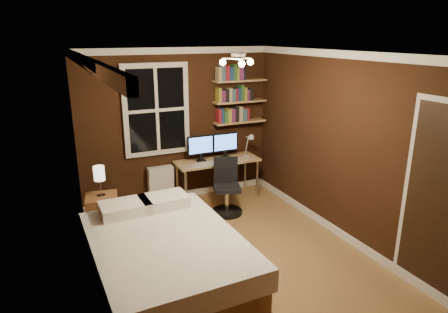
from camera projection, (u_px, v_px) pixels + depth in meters
name	position (u px, v px, depth m)	size (l,w,h in m)	color
floor	(233.00, 255.00, 5.08)	(4.20, 4.20, 0.00)	olive
wall_back	(178.00, 126.00, 6.54)	(3.20, 0.04, 2.50)	black
wall_left	(93.00, 182.00, 4.08)	(0.04, 4.20, 2.50)	black
wall_right	(340.00, 146.00, 5.35)	(0.04, 4.20, 2.50)	black
ceiling	(234.00, 53.00, 4.35)	(3.20, 4.20, 0.02)	white
window	(156.00, 110.00, 6.28)	(1.06, 0.06, 1.46)	silver
door	(440.00, 205.00, 4.07)	(0.03, 0.82, 2.05)	black
ceiling_fixture	(238.00, 63.00, 4.29)	(0.44, 0.44, 0.18)	beige
bookshelf_lower	(240.00, 122.00, 6.87)	(0.92, 0.22, 0.03)	tan
books_row_lower	(240.00, 114.00, 6.83)	(0.54, 0.16, 0.23)	maroon
bookshelf_middle	(240.00, 101.00, 6.76)	(0.92, 0.22, 0.03)	tan
books_row_middle	(240.00, 94.00, 6.73)	(0.66, 0.16, 0.23)	navy
bookshelf_upper	(240.00, 81.00, 6.66)	(0.92, 0.22, 0.03)	tan
books_row_upper	(240.00, 73.00, 6.62)	(0.48, 0.16, 0.23)	#2B5A26
bed	(166.00, 258.00, 4.44)	(1.59, 2.17, 0.72)	brown
nightstand	(103.00, 214.00, 5.62)	(0.43, 0.43, 0.54)	brown
bedside_lamp	(100.00, 181.00, 5.48)	(0.15, 0.15, 0.43)	white
radiator	(161.00, 185.00, 6.58)	(0.42, 0.15, 0.62)	silver
desk	(217.00, 163.00, 6.72)	(1.42, 0.53, 0.67)	tan
monitor_left	(201.00, 148.00, 6.59)	(0.46, 0.12, 0.43)	black
monitor_right	(225.00, 145.00, 6.77)	(0.46, 0.12, 0.43)	black
desk_lamp	(249.00, 145.00, 6.79)	(0.14, 0.32, 0.44)	silver
office_chair	(227.00, 193.00, 6.21)	(0.49, 0.49, 0.87)	black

